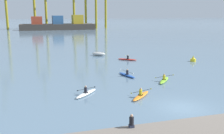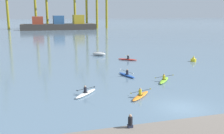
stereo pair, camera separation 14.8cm
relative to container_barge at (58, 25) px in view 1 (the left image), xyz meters
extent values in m
plane|color=slate|center=(1.39, -113.61, -2.45)|extent=(800.00, 800.00, 0.00)
cube|color=#38332D|center=(-0.18, 0.00, -1.03)|extent=(36.24, 10.50, 2.84)
cube|color=#993823|center=(-10.15, 0.00, 2.23)|extent=(5.07, 7.35, 3.70)
cube|color=#2D5684|center=(-0.18, 0.00, 2.43)|extent=(5.07, 7.35, 4.10)
cube|color=#B29323|center=(9.78, 0.00, 2.61)|extent=(5.07, 7.35, 4.45)
cylinder|color=olive|center=(-24.50, 8.74, 11.46)|extent=(1.20, 1.20, 27.82)
cylinder|color=olive|center=(-10.96, 9.65, 10.45)|extent=(1.20, 1.20, 25.81)
cylinder|color=olive|center=(-5.22, 9.65, 10.45)|extent=(1.20, 1.20, 25.81)
cylinder|color=olive|center=(9.60, 10.46, 11.17)|extent=(1.20, 1.20, 27.24)
cylinder|color=olive|center=(16.08, 10.46, 11.17)|extent=(1.20, 1.20, 27.24)
cylinder|color=olive|center=(21.41, 8.40, 10.30)|extent=(1.20, 1.20, 25.50)
cylinder|color=olive|center=(26.90, 8.40, 10.30)|extent=(1.20, 1.20, 25.50)
ellipsoid|color=beige|center=(0.82, -85.08, -2.10)|extent=(2.77, 2.37, 0.70)
cube|color=beige|center=(0.82, -85.08, -1.72)|extent=(1.65, 1.14, 0.06)
cylinder|color=yellow|center=(14.57, -95.19, -2.23)|extent=(0.90, 0.90, 0.45)
cone|color=yellow|center=(14.57, -95.19, -1.73)|extent=(0.50, 0.49, 0.55)
ellipsoid|color=silver|center=(-5.75, -107.82, -2.32)|extent=(2.76, 2.89, 0.26)
torus|color=black|center=(-5.82, -107.89, -2.18)|extent=(0.69, 0.69, 0.05)
cylinder|color=#23232D|center=(-5.82, -107.89, -1.94)|extent=(0.30, 0.30, 0.50)
sphere|color=tan|center=(-5.82, -107.89, -1.59)|extent=(0.19, 0.19, 0.19)
cylinder|color=black|center=(-5.79, -107.85, -1.84)|extent=(1.49, 1.40, 0.68)
ellipsoid|color=black|center=(-6.52, -107.17, -2.17)|extent=(0.18, 0.17, 0.16)
ellipsoid|color=black|center=(-5.06, -108.53, -1.52)|extent=(0.18, 0.17, 0.16)
ellipsoid|color=red|center=(4.46, -91.01, -2.32)|extent=(3.02, 2.60, 0.26)
torus|color=black|center=(4.54, -91.08, -2.18)|extent=(0.69, 0.69, 0.05)
cylinder|color=black|center=(4.54, -91.08, -1.94)|extent=(0.30, 0.30, 0.50)
sphere|color=tan|center=(4.54, -91.08, -1.59)|extent=(0.19, 0.19, 0.19)
cylinder|color=black|center=(4.50, -91.05, -1.84)|extent=(1.28, 1.58, 0.71)
ellipsoid|color=yellow|center=(3.88, -91.82, -1.50)|extent=(0.16, 0.19, 0.16)
ellipsoid|color=yellow|center=(5.12, -90.27, -2.18)|extent=(0.16, 0.19, 0.16)
ellipsoid|color=#7ABC2D|center=(3.95, -105.37, -2.32)|extent=(2.67, 2.97, 0.26)
torus|color=black|center=(3.88, -105.45, -2.18)|extent=(0.69, 0.69, 0.05)
cylinder|color=gold|center=(3.88, -105.45, -1.94)|extent=(0.30, 0.30, 0.50)
sphere|color=tan|center=(3.88, -105.45, -1.59)|extent=(0.19, 0.19, 0.19)
cylinder|color=black|center=(3.91, -105.41, -1.84)|extent=(1.57, 1.35, 0.59)
ellipsoid|color=yellow|center=(3.14, -104.75, -2.12)|extent=(0.18, 0.16, 0.15)
ellipsoid|color=yellow|center=(4.68, -106.07, -1.56)|extent=(0.18, 0.16, 0.15)
ellipsoid|color=#2856B2|center=(0.60, -101.74, -2.32)|extent=(1.44, 3.44, 0.26)
torus|color=black|center=(0.62, -101.83, -2.18)|extent=(0.60, 0.60, 0.05)
cylinder|color=#23232D|center=(0.62, -101.83, -1.94)|extent=(0.30, 0.30, 0.50)
sphere|color=tan|center=(0.62, -101.83, -1.59)|extent=(0.19, 0.19, 0.19)
cylinder|color=black|center=(0.61, -101.79, -1.84)|extent=(1.91, 0.53, 0.80)
ellipsoid|color=silver|center=(-0.33, -102.03, -1.45)|extent=(0.21, 0.09, 0.17)
ellipsoid|color=silver|center=(1.56, -101.54, -2.23)|extent=(0.21, 0.09, 0.17)
ellipsoid|color=orange|center=(-0.89, -109.99, -2.32)|extent=(2.85, 2.81, 0.26)
torus|color=black|center=(-0.97, -110.06, -2.18)|extent=(0.69, 0.69, 0.05)
cylinder|color=gold|center=(-0.97, -110.06, -1.94)|extent=(0.30, 0.30, 0.50)
sphere|color=tan|center=(-0.97, -110.06, -1.59)|extent=(0.19, 0.19, 0.19)
cylinder|color=black|center=(-0.93, -110.02, -1.84)|extent=(1.41, 1.44, 0.76)
ellipsoid|color=yellow|center=(-1.62, -109.32, -2.20)|extent=(0.17, 0.18, 0.17)
ellipsoid|color=yellow|center=(-0.24, -110.73, -1.48)|extent=(0.17, 0.18, 0.17)
cube|color=#23283D|center=(-4.53, -117.12, -1.75)|extent=(0.32, 0.28, 0.18)
cylinder|color=black|center=(-4.53, -117.12, -1.40)|extent=(0.30, 0.30, 0.52)
sphere|color=tan|center=(-4.53, -117.12, -1.04)|extent=(0.19, 0.19, 0.19)
camera|label=1|loc=(-9.96, -131.38, 5.30)|focal=40.83mm
camera|label=2|loc=(-9.82, -131.42, 5.30)|focal=40.83mm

